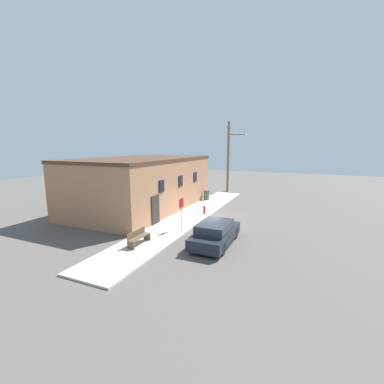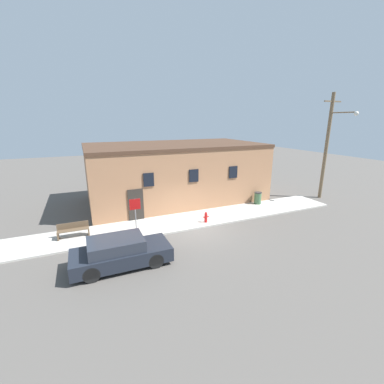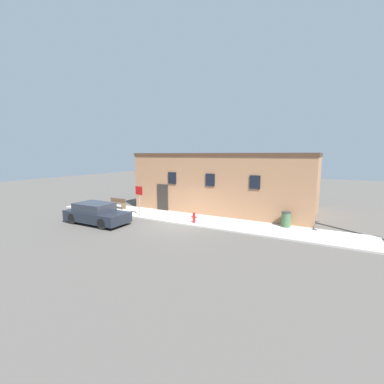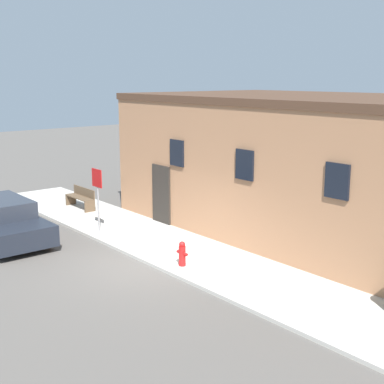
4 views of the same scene
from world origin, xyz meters
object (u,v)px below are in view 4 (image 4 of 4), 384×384
at_px(fire_hydrant, 182,254).
at_px(stop_sign, 97,188).
at_px(bench, 81,198).
at_px(parked_car, 1,221).

bearing_deg(fire_hydrant, stop_sign, -179.28).
relative_size(stop_sign, bench, 1.29).
xyz_separation_m(fire_hydrant, stop_sign, (-4.51, -0.06, 1.14)).
bearing_deg(bench, stop_sign, -18.51).
bearing_deg(parked_car, stop_sign, 65.25).
height_order(bench, parked_car, parked_car).
relative_size(fire_hydrant, bench, 0.42).
bearing_deg(stop_sign, bench, 161.49).
height_order(fire_hydrant, stop_sign, stop_sign).
relative_size(fire_hydrant, parked_car, 0.16).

